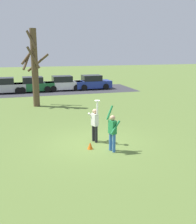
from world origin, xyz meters
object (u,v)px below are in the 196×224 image
(person_defender, at_px, (112,130))
(parked_car_white, at_px, (63,84))
(parked_car_blue, at_px, (93,83))
(field_cone_orange, at_px, (90,146))
(parked_car_green, at_px, (34,85))
(person_catcher, at_px, (95,122))
(parked_car_silver, at_px, (5,86))
(bare_tree_tall, at_px, (34,67))
(frisbee_disc, at_px, (97,101))

(person_defender, bearing_deg, parked_car_white, -18.45)
(parked_car_blue, relative_size, field_cone_orange, 12.94)
(parked_car_green, xyz_separation_m, field_cone_orange, (1.51, -17.87, -0.57))
(parked_car_white, relative_size, parked_car_blue, 1.00)
(person_defender, distance_m, parked_car_blue, 18.96)
(person_catcher, relative_size, parked_car_white, 0.50)
(person_catcher, distance_m, parked_car_white, 17.18)
(parked_car_green, bearing_deg, parked_car_blue, -0.50)
(parked_car_silver, bearing_deg, field_cone_orange, -77.17)
(person_catcher, distance_m, parked_car_green, 17.11)
(parked_car_silver, distance_m, field_cone_orange, 18.33)
(person_catcher, height_order, parked_car_blue, person_catcher)
(parked_car_white, xyz_separation_m, bare_tree_tall, (-3.42, -7.79, 2.40))
(person_defender, relative_size, parked_car_silver, 0.49)
(bare_tree_tall, bearing_deg, field_cone_orange, -80.25)
(frisbee_disc, relative_size, parked_car_blue, 0.06)
(parked_car_green, relative_size, parked_car_blue, 1.00)
(person_defender, xyz_separation_m, parked_car_blue, (4.16, 18.50, -0.25))
(parked_car_silver, height_order, bare_tree_tall, bare_tree_tall)
(parked_car_blue, bearing_deg, person_catcher, -106.25)
(bare_tree_tall, bearing_deg, parked_car_green, 88.20)
(frisbee_disc, relative_size, field_cone_orange, 0.81)
(parked_car_silver, relative_size, bare_tree_tall, 0.69)
(person_catcher, bearing_deg, person_defender, 0.00)
(parked_car_white, height_order, field_cone_orange, parked_car_white)
(person_catcher, bearing_deg, parked_car_blue, 149.04)
(person_defender, height_order, parked_car_blue, person_defender)
(person_defender, bearing_deg, person_catcher, 0.00)
(person_defender, relative_size, parked_car_blue, 0.49)
(frisbee_disc, xyz_separation_m, bare_tree_tall, (-2.29, 9.56, 1.04))
(parked_car_silver, relative_size, parked_car_green, 1.00)
(parked_car_blue, bearing_deg, person_defender, -103.97)
(person_catcher, distance_m, field_cone_orange, 1.29)
(person_catcher, height_order, bare_tree_tall, bare_tree_tall)
(person_defender, distance_m, parked_car_green, 18.56)
(parked_car_green, relative_size, bare_tree_tall, 0.69)
(frisbee_disc, relative_size, parked_car_green, 0.06)
(frisbee_disc, bearing_deg, parked_car_green, 96.78)
(bare_tree_tall, height_order, field_cone_orange, bare_tree_tall)
(parked_car_silver, bearing_deg, frisbee_disc, -74.99)
(person_defender, bearing_deg, bare_tree_tall, -2.27)
(person_catcher, distance_m, frisbee_disc, 1.13)
(frisbee_disc, height_order, parked_car_silver, frisbee_disc)
(parked_car_blue, bearing_deg, parked_car_white, 177.81)
(frisbee_disc, bearing_deg, parked_car_white, 86.27)
(frisbee_disc, distance_m, parked_car_silver, 17.87)
(parked_car_green, distance_m, parked_car_white, 3.18)
(parked_car_white, bearing_deg, person_catcher, -95.29)
(person_catcher, xyz_separation_m, field_cone_orange, (-0.47, -0.88, -0.82))
(parked_car_white, height_order, bare_tree_tall, bare_tree_tall)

